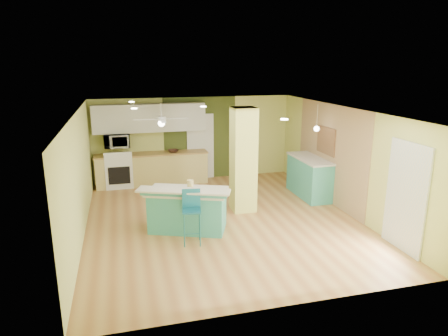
{
  "coord_description": "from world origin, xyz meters",
  "views": [
    {
      "loc": [
        -2.11,
        -8.29,
        3.5
      ],
      "look_at": [
        0.15,
        0.4,
        1.11
      ],
      "focal_mm": 32.0,
      "sensor_mm": 36.0,
      "label": 1
    }
  ],
  "objects_px": {
    "peninsula": "(188,209)",
    "fruit_bowl": "(173,151)",
    "canister": "(190,184)",
    "bar_stool": "(191,208)",
    "side_counter": "(310,177)"
  },
  "relations": [
    {
      "from": "peninsula",
      "to": "fruit_bowl",
      "type": "distance_m",
      "value": 3.55
    },
    {
      "from": "fruit_bowl",
      "to": "canister",
      "type": "distance_m",
      "value": 3.36
    },
    {
      "from": "peninsula",
      "to": "bar_stool",
      "type": "distance_m",
      "value": 0.69
    },
    {
      "from": "bar_stool",
      "to": "side_counter",
      "type": "height_order",
      "value": "bar_stool"
    },
    {
      "from": "peninsula",
      "to": "fruit_bowl",
      "type": "height_order",
      "value": "fruit_bowl"
    },
    {
      "from": "peninsula",
      "to": "canister",
      "type": "xyz_separation_m",
      "value": [
        0.1,
        0.15,
        0.5
      ]
    },
    {
      "from": "side_counter",
      "to": "bar_stool",
      "type": "bearing_deg",
      "value": -150.12
    },
    {
      "from": "side_counter",
      "to": "fruit_bowl",
      "type": "xyz_separation_m",
      "value": [
        -3.38,
        2.1,
        0.45
      ]
    },
    {
      "from": "peninsula",
      "to": "bar_stool",
      "type": "bearing_deg",
      "value": -70.45
    },
    {
      "from": "canister",
      "to": "fruit_bowl",
      "type": "bearing_deg",
      "value": 88.7
    },
    {
      "from": "side_counter",
      "to": "fruit_bowl",
      "type": "distance_m",
      "value": 4.0
    },
    {
      "from": "bar_stool",
      "to": "fruit_bowl",
      "type": "relative_size",
      "value": 3.48
    },
    {
      "from": "side_counter",
      "to": "fruit_bowl",
      "type": "height_order",
      "value": "side_counter"
    },
    {
      "from": "peninsula",
      "to": "canister",
      "type": "bearing_deg",
      "value": 78.53
    },
    {
      "from": "bar_stool",
      "to": "side_counter",
      "type": "bearing_deg",
      "value": 38.68
    }
  ]
}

